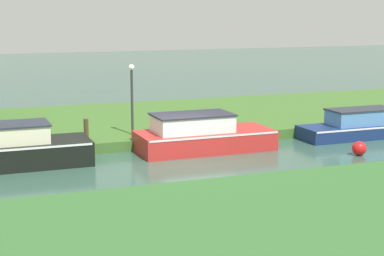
% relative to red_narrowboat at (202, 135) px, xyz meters
% --- Properties ---
extents(ground_plane, '(120.00, 120.00, 0.00)m').
position_rel_red_narrowboat_xyz_m(ground_plane, '(-1.24, -1.20, -0.59)').
color(ground_plane, '#335547').
extents(riverbank_far, '(72.00, 10.00, 0.40)m').
position_rel_red_narrowboat_xyz_m(riverbank_far, '(-1.24, 5.80, -0.39)').
color(riverbank_far, '#3E6829').
rests_on(riverbank_far, ground_plane).
extents(riverbank_near, '(72.00, 10.00, 0.40)m').
position_rel_red_narrowboat_xyz_m(riverbank_near, '(-1.24, -10.20, -0.39)').
color(riverbank_near, '#32632D').
rests_on(riverbank_near, ground_plane).
extents(red_narrowboat, '(5.17, 2.18, 1.44)m').
position_rel_red_narrowboat_xyz_m(red_narrowboat, '(0.00, 0.00, 0.00)').
color(red_narrowboat, red).
rests_on(red_narrowboat, ground_plane).
extents(navy_cruiser, '(4.74, 1.67, 1.22)m').
position_rel_red_narrowboat_xyz_m(navy_cruiser, '(7.04, 0.00, -0.09)').
color(navy_cruiser, navy).
rests_on(navy_cruiser, ground_plane).
extents(lamp_post, '(0.24, 0.24, 2.78)m').
position_rel_red_narrowboat_xyz_m(lamp_post, '(-2.13, 2.06, 1.57)').
color(lamp_post, '#333338').
rests_on(lamp_post, riverbank_far).
extents(mooring_post_near, '(0.18, 0.18, 0.85)m').
position_rel_red_narrowboat_xyz_m(mooring_post_near, '(-4.11, 1.44, 0.23)').
color(mooring_post_near, '#473A23').
rests_on(mooring_post_near, riverbank_far).
extents(channel_buoy, '(0.53, 0.53, 0.53)m').
position_rel_red_narrowboat_xyz_m(channel_buoy, '(5.11, -2.82, -0.33)').
color(channel_buoy, red).
rests_on(channel_buoy, ground_plane).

